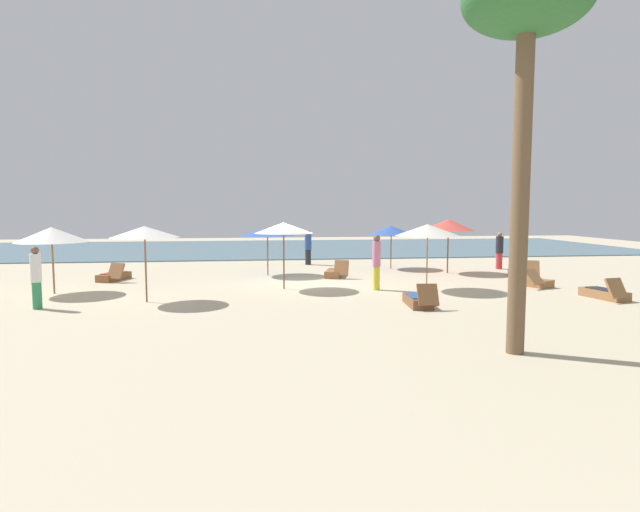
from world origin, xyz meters
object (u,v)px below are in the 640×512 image
at_px(umbrella_2, 428,230).
at_px(lounger_5, 419,300).
at_px(umbrella_0, 284,228).
at_px(person_1, 499,250).
at_px(lounger_4, 114,276).
at_px(person_3, 36,277).
at_px(umbrella_4, 145,232).
at_px(lounger_0, 531,282).
at_px(lounger_2, 518,273).
at_px(palm_2, 527,16).
at_px(lounger_3, 335,273).
at_px(person_0, 308,247).
at_px(person_2, 376,261).
at_px(umbrella_6, 391,230).
at_px(umbrella_3, 267,232).
at_px(umbrella_5, 448,225).
at_px(lounger_6, 605,293).
at_px(umbrella_1, 52,235).

distance_m(umbrella_2, lounger_5, 3.60).
height_order(umbrella_0, umbrella_2, umbrella_0).
relative_size(umbrella_2, person_1, 1.33).
xyz_separation_m(lounger_4, person_3, (-0.67, -5.69, 0.73)).
distance_m(umbrella_4, lounger_0, 13.46).
bearing_deg(lounger_2, umbrella_0, -169.64).
xyz_separation_m(umbrella_4, palm_2, (8.31, -6.65, 4.30)).
height_order(lounger_3, person_3, person_3).
height_order(lounger_0, person_0, person_0).
bearing_deg(person_2, person_0, 100.28).
distance_m(umbrella_2, person_2, 2.05).
bearing_deg(person_0, umbrella_6, -31.40).
height_order(lounger_4, person_3, person_3).
height_order(umbrella_6, person_0, umbrella_6).
bearing_deg(lounger_2, palm_2, -118.46).
distance_m(umbrella_3, umbrella_5, 7.80).
bearing_deg(umbrella_4, person_0, 58.27).
bearing_deg(lounger_0, palm_2, -121.17).
xyz_separation_m(lounger_5, person_2, (-0.52, 3.07, 0.82)).
relative_size(umbrella_6, person_3, 1.18).
bearing_deg(lounger_6, person_3, 177.97).
xyz_separation_m(umbrella_1, umbrella_5, (14.97, 3.55, 0.14)).
bearing_deg(umbrella_2, umbrella_1, 176.02).
height_order(umbrella_5, lounger_5, umbrella_5).
bearing_deg(umbrella_3, lounger_2, -11.39).
bearing_deg(umbrella_0, umbrella_1, -179.95).
bearing_deg(umbrella_2, umbrella_4, -172.96).
height_order(lounger_5, person_2, person_2).
height_order(umbrella_4, lounger_5, umbrella_4).
distance_m(umbrella_2, umbrella_6, 6.29).
distance_m(lounger_3, person_3, 10.97).
bearing_deg(palm_2, lounger_4, 132.03).
bearing_deg(lounger_2, lounger_6, -88.07).
relative_size(umbrella_3, lounger_2, 1.32).
height_order(lounger_5, person_1, person_1).
height_order(umbrella_1, lounger_3, umbrella_1).
bearing_deg(umbrella_5, umbrella_0, -154.25).
bearing_deg(umbrella_4, lounger_0, 6.42).
relative_size(umbrella_3, person_1, 1.33).
distance_m(lounger_0, lounger_4, 15.82).
distance_m(person_0, person_2, 8.37).
height_order(lounger_2, person_3, person_3).
bearing_deg(person_0, lounger_6, -53.12).
distance_m(lounger_5, palm_2, 7.99).
relative_size(person_1, person_3, 0.97).
relative_size(umbrella_0, lounger_4, 1.34).
distance_m(person_1, person_2, 8.84).
height_order(umbrella_1, umbrella_4, umbrella_4).
relative_size(lounger_5, lounger_6, 0.98).
bearing_deg(umbrella_0, lounger_3, 52.14).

